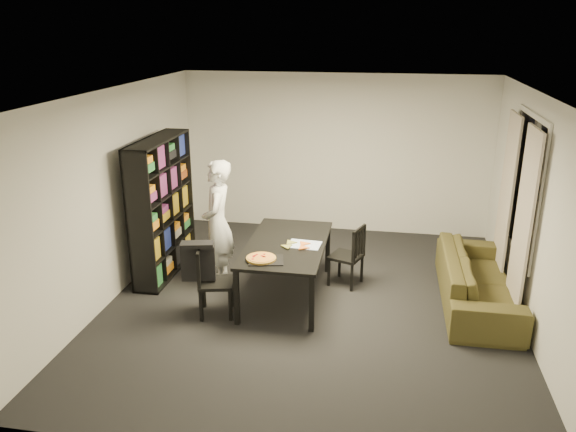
% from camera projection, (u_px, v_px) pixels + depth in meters
% --- Properties ---
extents(room, '(5.01, 5.51, 2.61)m').
position_uv_depth(room, '(312.00, 205.00, 6.64)').
color(room, black).
rests_on(room, ground).
extents(window_pane, '(0.02, 1.40, 1.60)m').
position_uv_depth(window_pane, '(525.00, 185.00, 6.72)').
color(window_pane, black).
rests_on(window_pane, room).
extents(window_frame, '(0.03, 1.52, 1.72)m').
position_uv_depth(window_frame, '(524.00, 185.00, 6.72)').
color(window_frame, white).
rests_on(window_frame, room).
extents(curtain_left, '(0.03, 0.70, 2.25)m').
position_uv_depth(curtain_left, '(523.00, 226.00, 6.36)').
color(curtain_left, beige).
rests_on(curtain_left, room).
extents(curtain_right, '(0.03, 0.70, 2.25)m').
position_uv_depth(curtain_right, '(506.00, 200.00, 7.33)').
color(curtain_right, beige).
rests_on(curtain_right, room).
extents(bookshelf, '(0.35, 1.50, 1.90)m').
position_uv_depth(bookshelf, '(162.00, 207.00, 7.67)').
color(bookshelf, black).
rests_on(bookshelf, room).
extents(dining_table, '(0.97, 1.74, 0.73)m').
position_uv_depth(dining_table, '(287.00, 248.00, 7.05)').
color(dining_table, black).
rests_on(dining_table, room).
extents(chair_left, '(0.48, 0.48, 0.86)m').
position_uv_depth(chair_left, '(209.00, 277.00, 6.64)').
color(chair_left, black).
rests_on(chair_left, room).
extents(chair_right, '(0.50, 0.50, 0.83)m').
position_uv_depth(chair_right, '(352.00, 252.00, 7.39)').
color(chair_right, black).
rests_on(chair_right, room).
extents(draped_jacket, '(0.41, 0.25, 0.48)m').
position_uv_depth(draped_jacket, '(198.00, 260.00, 6.56)').
color(draped_jacket, black).
rests_on(draped_jacket, chair_left).
extents(person, '(0.51, 0.68, 1.69)m').
position_uv_depth(person, '(218.00, 223.00, 7.37)').
color(person, white).
rests_on(person, room).
extents(baking_tray, '(0.46, 0.39, 0.01)m').
position_uv_depth(baking_tray, '(266.00, 260.00, 6.50)').
color(baking_tray, black).
rests_on(baking_tray, dining_table).
extents(pepperoni_pizza, '(0.35, 0.35, 0.03)m').
position_uv_depth(pepperoni_pizza, '(261.00, 258.00, 6.51)').
color(pepperoni_pizza, olive).
rests_on(pepperoni_pizza, dining_table).
extents(kitchen_towel, '(0.42, 0.33, 0.01)m').
position_uv_depth(kitchen_towel, '(304.00, 245.00, 6.96)').
color(kitchen_towel, silver).
rests_on(kitchen_towel, dining_table).
extents(pizza_slices, '(0.47, 0.44, 0.01)m').
position_uv_depth(pizza_slices, '(296.00, 245.00, 6.92)').
color(pizza_slices, '#D38B41').
rests_on(pizza_slices, dining_table).
extents(sofa, '(0.84, 2.15, 0.63)m').
position_uv_depth(sofa, '(478.00, 280.00, 6.96)').
color(sofa, '#41421A').
rests_on(sofa, room).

